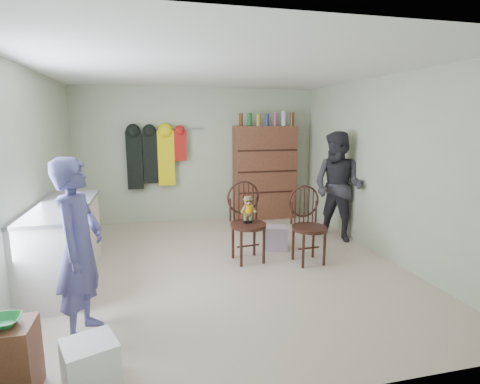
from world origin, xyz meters
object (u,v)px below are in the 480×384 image
object	(u,v)px
counter	(64,243)
dresser	(265,172)
chair_far	(307,222)
chair_front	(247,217)

from	to	relation	value
counter	dresser	size ratio (longest dim) A/B	0.90
chair_far	dresser	world-z (taller)	dresser
counter	chair_far	size ratio (longest dim) A/B	1.79
dresser	counter	bearing A→B (deg)	-144.32
counter	dresser	bearing A→B (deg)	35.68
chair_front	dresser	world-z (taller)	dresser
dresser	chair_front	bearing A→B (deg)	-113.20
counter	chair_far	world-z (taller)	chair_far
counter	chair_front	world-z (taller)	chair_front
chair_front	dresser	bearing A→B (deg)	60.06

